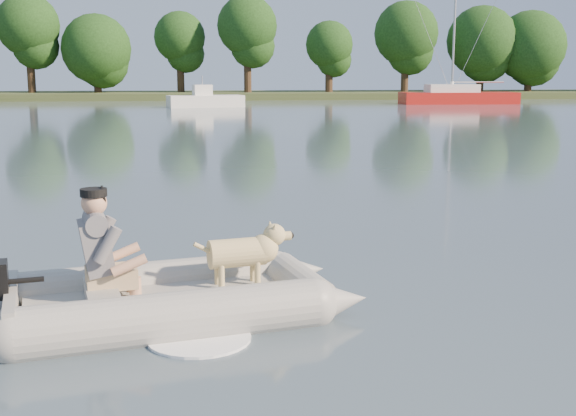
{
  "coord_description": "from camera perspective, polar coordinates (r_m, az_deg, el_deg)",
  "views": [
    {
      "loc": [
        -0.5,
        -6.82,
        2.35
      ],
      "look_at": [
        0.5,
        1.66,
        0.75
      ],
      "focal_mm": 45.0,
      "sensor_mm": 36.0,
      "label": 1
    }
  ],
  "objects": [
    {
      "name": "water",
      "position": [
        7.23,
        -2.46,
        -8.37
      ],
      "size": [
        160.0,
        160.0,
        0.0
      ],
      "primitive_type": "plane",
      "color": "slate",
      "rests_on": "ground"
    },
    {
      "name": "man",
      "position": [
        7.02,
        -14.75,
        -2.68
      ],
      "size": [
        0.84,
        0.76,
        1.08
      ],
      "primitive_type": null,
      "rotation": [
        0.0,
        0.0,
        0.22
      ],
      "color": "slate",
      "rests_on": "dinghy"
    },
    {
      "name": "sailboat",
      "position": [
        57.73,
        13.23,
        8.54
      ],
      "size": [
        8.92,
        2.87,
        12.18
      ],
      "rotation": [
        0.0,
        0.0,
        -0.02
      ],
      "color": "#AD1913",
      "rests_on": "water"
    },
    {
      "name": "dinghy",
      "position": [
        7.1,
        -9.0,
        -3.85
      ],
      "size": [
        5.37,
        4.36,
        1.39
      ],
      "primitive_type": null,
      "rotation": [
        0.0,
        0.0,
        0.22
      ],
      "color": "gray",
      "rests_on": "water"
    },
    {
      "name": "motorboat",
      "position": [
        50.99,
        -6.55,
        9.08
      ],
      "size": [
        5.69,
        3.17,
        2.27
      ],
      "primitive_type": null,
      "rotation": [
        0.0,
        0.0,
        0.22
      ],
      "color": "white",
      "rests_on": "water"
    },
    {
      "name": "treeline",
      "position": [
        68.47,
        0.4,
        13.07
      ],
      "size": [
        90.35,
        7.35,
        9.27
      ],
      "color": "#332316",
      "rests_on": "shore_bank"
    },
    {
      "name": "dog",
      "position": [
        7.3,
        -4.03,
        -3.94
      ],
      "size": [
        0.98,
        0.53,
        0.62
      ],
      "primitive_type": null,
      "rotation": [
        0.0,
        0.0,
        0.22
      ],
      "color": "tan",
      "rests_on": "dinghy"
    },
    {
      "name": "shore_bank",
      "position": [
        68.85,
        -6.4,
        8.81
      ],
      "size": [
        160.0,
        12.0,
        0.7
      ],
      "primitive_type": "cube",
      "color": "#47512D",
      "rests_on": "water"
    }
  ]
}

